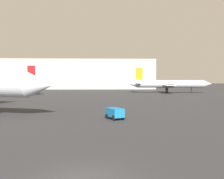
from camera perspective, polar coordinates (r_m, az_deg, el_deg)
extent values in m
plane|color=#2D2D30|center=(12.93, -6.38, -18.76)|extent=(600.00, 600.00, 0.00)
cone|color=silver|center=(33.66, -15.20, 0.92)|extent=(4.29, 4.09, 3.18)
cylinder|color=silver|center=(88.92, -22.51, 1.11)|extent=(22.06, 10.38, 3.06)
cone|color=silver|center=(81.25, -15.56, 1.11)|extent=(4.19, 4.01, 3.06)
cube|color=silver|center=(88.22, -21.95, 0.81)|extent=(9.99, 19.39, 0.19)
cube|color=silver|center=(82.40, -16.78, 1.32)|extent=(4.11, 7.06, 0.13)
cube|color=red|center=(82.65, -17.04, 3.56)|extent=(2.52, 1.10, 4.02)
cylinder|color=#4C4C54|center=(91.48, -20.82, 0.77)|extent=(2.78, 2.19, 1.46)
cube|color=black|center=(87.04, -22.61, -0.48)|extent=(0.52, 0.52, 1.70)
cube|color=black|center=(89.53, -21.28, -0.39)|extent=(0.52, 0.52, 1.70)
cylinder|color=#B2BCCC|center=(93.89, 12.46, 1.19)|extent=(23.11, 4.26, 2.62)
cone|color=#B2BCCC|center=(97.05, 19.99, 1.14)|extent=(3.06, 2.82, 2.62)
cone|color=#B2BCCC|center=(92.43, 4.55, 1.22)|extent=(3.06, 2.82, 2.62)
cube|color=#B2BCCC|center=(93.69, 11.76, 0.96)|extent=(4.33, 17.75, 0.18)
cube|color=#B2BCCC|center=(92.53, 5.67, 1.38)|extent=(2.21, 6.30, 0.12)
cube|color=orange|center=(92.56, 5.90, 3.39)|extent=(2.37, 0.39, 4.39)
cylinder|color=#4C4C54|center=(97.10, 11.83, 0.92)|extent=(2.30, 1.48, 1.33)
cylinder|color=#4C4C54|center=(90.53, 12.55, 0.83)|extent=(2.30, 1.48, 1.33)
cube|color=black|center=(95.55, 16.79, -0.16)|extent=(0.39, 0.39, 1.80)
cube|color=black|center=(95.20, 11.60, -0.12)|extent=(0.39, 0.39, 1.80)
cube|color=black|center=(92.30, 11.91, -0.19)|extent=(0.39, 0.39, 1.80)
cube|color=#1972BF|center=(30.69, 0.64, -4.98)|extent=(2.19, 2.72, 1.00)
cylinder|color=black|center=(31.24, -1.03, -5.77)|extent=(0.43, 0.63, 0.60)
cylinder|color=black|center=(31.77, 0.87, -5.64)|extent=(0.43, 0.63, 0.60)
cylinder|color=black|center=(29.76, 0.39, -6.17)|extent=(0.43, 0.63, 0.60)
cylinder|color=black|center=(30.31, 2.36, -6.02)|extent=(0.43, 0.63, 0.60)
cube|color=#B7B7B2|center=(135.81, -8.07, 3.23)|extent=(79.13, 21.78, 14.41)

